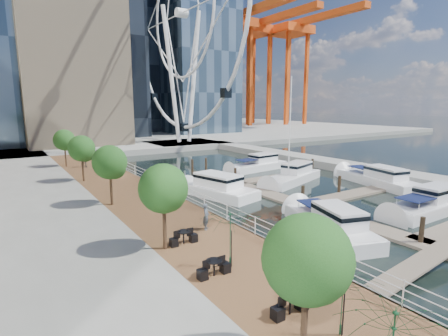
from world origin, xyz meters
TOP-DOWN VIEW (x-y plane):
  - ground at (0.00, 0.00)m, footprint 520.00×520.00m
  - boardwalk at (-9.00, 15.00)m, footprint 6.00×60.00m
  - seawall at (-6.00, 15.00)m, footprint 0.25×60.00m
  - land_far at (0.00, 102.00)m, footprint 200.00×114.00m
  - breakwater at (20.00, 20.00)m, footprint 4.00×60.00m
  - pier at (14.00, 52.00)m, footprint 14.00×12.00m
  - railing at (-6.10, 15.00)m, footprint 0.10×60.00m
  - floating_docks at (7.97, 9.98)m, footprint 16.00×34.00m
  - ferris_wheel at (14.00, 52.00)m, footprint 5.80×45.60m
  - port_cranes at (67.67, 95.67)m, footprint 40.00×52.00m
  - street_trees at (-11.40, 14.00)m, footprint 2.60×42.60m
  - cafe_tables at (-10.40, -2.00)m, footprint 2.50×13.70m
  - yacht_foreground at (10.05, 1.08)m, footprint 10.08×2.86m
  - pedestrian_near at (-8.09, 5.32)m, footprint 0.68×0.71m
  - pedestrian_mid at (-6.95, 16.80)m, footprint 0.72×0.92m
  - pedestrian_far at (-9.58, 32.12)m, footprint 1.15×0.78m
  - moored_yachts at (7.58, 12.39)m, footprint 22.67×34.39m
  - cafe_seating at (-9.99, -4.41)m, footprint 4.57×12.16m

SIDE VIEW (x-z plane):
  - ground at x=0.00m, z-range 0.00..0.00m
  - yacht_foreground at x=10.05m, z-range -1.07..1.07m
  - moored_yachts at x=7.58m, z-range -5.75..5.75m
  - floating_docks at x=7.97m, z-range -0.81..1.79m
  - boardwalk at x=-9.00m, z-range 0.00..1.00m
  - seawall at x=-6.00m, z-range 0.00..1.00m
  - land_far at x=0.00m, z-range 0.00..1.00m
  - breakwater at x=20.00m, z-range 0.00..1.00m
  - pier at x=14.00m, z-range 0.00..1.00m
  - cafe_tables at x=-10.40m, z-range 1.00..1.74m
  - railing at x=-6.10m, z-range 1.00..2.05m
  - pedestrian_near at x=-8.09m, z-range 1.00..2.64m
  - pedestrian_far at x=-9.58m, z-range 1.00..2.81m
  - pedestrian_mid at x=-6.95m, z-range 1.00..2.84m
  - cafe_seating at x=-9.99m, z-range 0.95..3.70m
  - street_trees at x=-11.40m, z-range 1.99..6.59m
  - port_cranes at x=67.67m, z-range 1.00..39.00m
  - ferris_wheel at x=14.00m, z-range 2.02..49.82m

